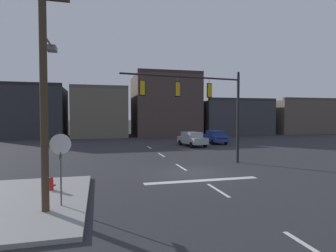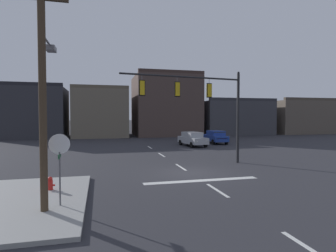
{
  "view_description": "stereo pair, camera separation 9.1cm",
  "coord_description": "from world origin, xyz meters",
  "px_view_note": "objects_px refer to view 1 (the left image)",
  "views": [
    {
      "loc": [
        -5.42,
        -15.88,
        3.51
      ],
      "look_at": [
        -0.3,
        4.39,
        2.72
      ],
      "focal_mm": 29.54,
      "sensor_mm": 36.0,
      "label": 1
    },
    {
      "loc": [
        -5.33,
        -15.9,
        3.51
      ],
      "look_at": [
        -0.3,
        4.39,
        2.72
      ],
      "focal_mm": 29.54,
      "sensor_mm": 36.0,
      "label": 2
    }
  ],
  "objects_px": {
    "stop_sign": "(61,152)",
    "car_lot_middle": "(215,137)",
    "car_lot_nearside": "(192,139)",
    "signal_mast_near_side": "(203,98)",
    "utility_pole": "(44,76)",
    "fire_hydrant": "(51,186)"
  },
  "relations": [
    {
      "from": "stop_sign",
      "to": "car_lot_nearside",
      "type": "distance_m",
      "value": 22.53
    },
    {
      "from": "car_lot_middle",
      "to": "utility_pole",
      "type": "height_order",
      "value": "utility_pole"
    },
    {
      "from": "signal_mast_near_side",
      "to": "car_lot_middle",
      "type": "distance_m",
      "value": 16.08
    },
    {
      "from": "signal_mast_near_side",
      "to": "car_lot_middle",
      "type": "bearing_deg",
      "value": 63.09
    },
    {
      "from": "signal_mast_near_side",
      "to": "car_lot_middle",
      "type": "height_order",
      "value": "signal_mast_near_side"
    },
    {
      "from": "signal_mast_near_side",
      "to": "utility_pole",
      "type": "distance_m",
      "value": 11.84
    },
    {
      "from": "car_lot_nearside",
      "to": "utility_pole",
      "type": "xyz_separation_m",
      "value": [
        -12.26,
        -19.52,
        4.05
      ]
    },
    {
      "from": "stop_sign",
      "to": "car_lot_middle",
      "type": "bearing_deg",
      "value": 53.8
    },
    {
      "from": "stop_sign",
      "to": "fire_hydrant",
      "type": "bearing_deg",
      "value": 107.07
    },
    {
      "from": "fire_hydrant",
      "to": "utility_pole",
      "type": "bearing_deg",
      "value": -84.29
    },
    {
      "from": "car_lot_nearside",
      "to": "car_lot_middle",
      "type": "xyz_separation_m",
      "value": [
        3.77,
        2.14,
        0.0
      ]
    },
    {
      "from": "utility_pole",
      "to": "car_lot_nearside",
      "type": "bearing_deg",
      "value": 57.86
    },
    {
      "from": "stop_sign",
      "to": "utility_pole",
      "type": "bearing_deg",
      "value": -141.02
    },
    {
      "from": "car_lot_middle",
      "to": "utility_pole",
      "type": "relative_size",
      "value": 0.5
    },
    {
      "from": "stop_sign",
      "to": "fire_hydrant",
      "type": "height_order",
      "value": "stop_sign"
    },
    {
      "from": "car_lot_nearside",
      "to": "fire_hydrant",
      "type": "height_order",
      "value": "car_lot_nearside"
    },
    {
      "from": "car_lot_nearside",
      "to": "stop_sign",
      "type": "bearing_deg",
      "value": -121.65
    },
    {
      "from": "signal_mast_near_side",
      "to": "car_lot_nearside",
      "type": "relative_size",
      "value": 1.92
    },
    {
      "from": "signal_mast_near_side",
      "to": "fire_hydrant",
      "type": "bearing_deg",
      "value": -151.72
    },
    {
      "from": "utility_pole",
      "to": "fire_hydrant",
      "type": "height_order",
      "value": "utility_pole"
    },
    {
      "from": "car_lot_nearside",
      "to": "fire_hydrant",
      "type": "bearing_deg",
      "value": -126.8
    },
    {
      "from": "utility_pole",
      "to": "fire_hydrant",
      "type": "xyz_separation_m",
      "value": [
        -0.28,
        2.76,
        -4.58
      ]
    }
  ]
}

